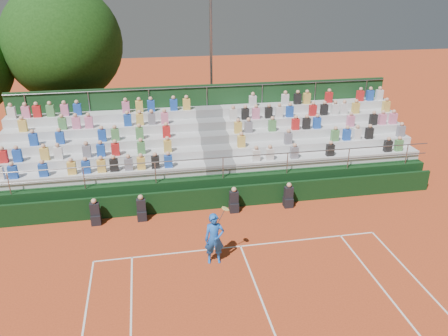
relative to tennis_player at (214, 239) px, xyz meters
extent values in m
plane|color=#BE461F|center=(1.14, 0.79, -0.98)|extent=(90.00, 90.00, 0.00)
cube|color=white|center=(1.14, 0.79, -0.97)|extent=(11.00, 0.06, 0.01)
cube|color=white|center=(1.14, -2.41, -0.97)|extent=(0.06, 6.40, 0.01)
cube|color=black|center=(1.14, 3.99, -0.48)|extent=(20.00, 0.15, 1.00)
cube|color=black|center=(-4.45, 3.54, -0.76)|extent=(0.40, 0.40, 0.44)
cube|color=black|center=(-4.45, 3.54, -0.28)|extent=(0.38, 0.25, 0.55)
sphere|color=tan|center=(-4.45, 3.54, 0.10)|extent=(0.22, 0.22, 0.22)
cube|color=black|center=(-2.56, 3.54, -0.76)|extent=(0.40, 0.40, 0.44)
cube|color=black|center=(-2.56, 3.54, -0.28)|extent=(0.38, 0.25, 0.55)
sphere|color=tan|center=(-2.56, 3.54, 0.10)|extent=(0.22, 0.22, 0.22)
cube|color=black|center=(1.44, 3.54, -0.76)|extent=(0.40, 0.40, 0.44)
cube|color=black|center=(1.44, 3.54, -0.28)|extent=(0.38, 0.25, 0.55)
sphere|color=tan|center=(1.44, 3.54, 0.10)|extent=(0.22, 0.22, 0.22)
cube|color=black|center=(3.94, 3.54, -0.76)|extent=(0.40, 0.40, 0.44)
cube|color=black|center=(3.94, 3.54, -0.28)|extent=(0.38, 0.25, 0.55)
sphere|color=tan|center=(3.94, 3.54, 0.10)|extent=(0.22, 0.22, 0.22)
cube|color=black|center=(1.14, 7.09, -0.38)|extent=(20.00, 5.20, 1.20)
cube|color=silver|center=(-4.21, 5.42, 0.43)|extent=(9.30, 0.85, 0.42)
cube|color=silver|center=(6.49, 5.42, 0.43)|extent=(9.30, 0.85, 0.42)
cube|color=slate|center=(1.14, 5.42, 0.43)|extent=(1.40, 0.85, 0.42)
cube|color=silver|center=(-4.21, 6.27, 0.85)|extent=(9.30, 0.85, 0.42)
cube|color=silver|center=(6.49, 6.27, 0.85)|extent=(9.30, 0.85, 0.42)
cube|color=slate|center=(1.14, 6.27, 0.85)|extent=(1.40, 0.85, 0.42)
cube|color=silver|center=(-4.21, 7.12, 1.27)|extent=(9.30, 0.85, 0.42)
cube|color=silver|center=(6.49, 7.12, 1.27)|extent=(9.30, 0.85, 0.42)
cube|color=slate|center=(1.14, 7.12, 1.27)|extent=(1.40, 0.85, 0.42)
cube|color=silver|center=(-4.21, 7.97, 1.69)|extent=(9.30, 0.85, 0.42)
cube|color=silver|center=(6.49, 7.97, 1.69)|extent=(9.30, 0.85, 0.42)
cube|color=slate|center=(1.14, 7.97, 1.69)|extent=(1.40, 0.85, 0.42)
cube|color=silver|center=(-4.21, 8.82, 2.11)|extent=(9.30, 0.85, 0.42)
cube|color=silver|center=(6.49, 8.82, 2.11)|extent=(9.30, 0.85, 0.42)
cube|color=slate|center=(1.14, 8.82, 2.11)|extent=(1.40, 0.85, 0.42)
cube|color=#173D1C|center=(1.14, 9.34, 1.22)|extent=(20.00, 0.12, 4.40)
cylinder|color=gray|center=(1.14, 4.54, 1.22)|extent=(20.00, 0.05, 0.05)
cylinder|color=gray|center=(1.14, 9.24, 3.32)|extent=(20.00, 0.05, 0.05)
cube|color=#1E4CB2|center=(-7.84, 5.27, 0.92)|extent=(0.36, 0.24, 0.56)
cube|color=#1E4CB2|center=(-6.61, 5.27, 0.92)|extent=(0.36, 0.24, 0.56)
cube|color=gold|center=(-5.43, 5.27, 0.92)|extent=(0.36, 0.24, 0.56)
cube|color=#1E4CB2|center=(-4.83, 5.27, 0.92)|extent=(0.36, 0.24, 0.56)
cube|color=gold|center=(-4.17, 5.27, 0.92)|extent=(0.36, 0.24, 0.56)
cube|color=black|center=(-3.63, 5.27, 0.92)|extent=(0.36, 0.24, 0.56)
cube|color=slate|center=(-3.00, 5.27, 0.92)|extent=(0.36, 0.24, 0.56)
cube|color=gold|center=(-2.45, 5.27, 0.92)|extent=(0.36, 0.24, 0.56)
cube|color=black|center=(-1.82, 5.27, 0.92)|extent=(0.36, 0.24, 0.56)
cube|color=#1E4CB2|center=(-1.24, 5.27, 0.92)|extent=(0.36, 0.24, 0.56)
cube|color=red|center=(-8.37, 6.12, 1.34)|extent=(0.36, 0.24, 0.56)
cube|color=#1E4CB2|center=(-7.78, 6.12, 1.34)|extent=(0.36, 0.24, 0.56)
cube|color=gold|center=(-6.64, 6.12, 1.34)|extent=(0.36, 0.24, 0.56)
cube|color=silver|center=(-6.05, 6.12, 1.34)|extent=(0.36, 0.24, 0.56)
cube|color=slate|center=(-4.83, 6.12, 1.34)|extent=(0.36, 0.24, 0.56)
cube|color=#1E4CB2|center=(-4.21, 6.12, 1.34)|extent=(0.36, 0.24, 0.56)
cube|color=red|center=(-3.56, 6.12, 1.34)|extent=(0.36, 0.24, 0.56)
cube|color=#4C8C4C|center=(-2.41, 6.12, 1.34)|extent=(0.36, 0.24, 0.56)
cube|color=gold|center=(-1.19, 6.12, 1.34)|extent=(0.36, 0.24, 0.56)
cube|color=#1E4CB2|center=(-7.21, 6.97, 1.76)|extent=(0.36, 0.24, 0.56)
cube|color=#1E4CB2|center=(-6.05, 6.97, 1.76)|extent=(0.36, 0.24, 0.56)
cube|color=#1E4CB2|center=(-4.17, 6.97, 1.76)|extent=(0.36, 0.24, 0.56)
cube|color=#4C8C4C|center=(-3.57, 6.97, 1.76)|extent=(0.36, 0.24, 0.56)
cube|color=#4C8C4C|center=(-2.44, 6.97, 1.76)|extent=(0.36, 0.24, 0.56)
cube|color=red|center=(-1.17, 6.97, 1.76)|extent=(0.36, 0.24, 0.56)
cube|color=gold|center=(-7.79, 7.82, 2.18)|extent=(0.36, 0.24, 0.56)
cube|color=#4C8C4C|center=(-6.01, 7.82, 2.18)|extent=(0.36, 0.24, 0.56)
cube|color=pink|center=(-5.38, 7.82, 2.18)|extent=(0.36, 0.24, 0.56)
cube|color=pink|center=(-4.80, 7.82, 2.18)|extent=(0.36, 0.24, 0.56)
cube|color=#1E4CB2|center=(-2.98, 7.82, 2.18)|extent=(0.36, 0.24, 0.56)
cube|color=gold|center=(-2.39, 7.82, 2.18)|extent=(0.36, 0.24, 0.56)
cube|color=slate|center=(-1.82, 7.82, 2.18)|extent=(0.36, 0.24, 0.56)
cube|color=pink|center=(-1.19, 7.82, 2.18)|extent=(0.36, 0.24, 0.56)
cube|color=silver|center=(-8.41, 8.67, 2.60)|extent=(0.36, 0.24, 0.56)
cube|color=pink|center=(-7.76, 8.67, 2.60)|extent=(0.36, 0.24, 0.56)
cube|color=red|center=(-7.25, 8.67, 2.60)|extent=(0.36, 0.24, 0.56)
cube|color=#4C8C4C|center=(-6.63, 8.67, 2.60)|extent=(0.36, 0.24, 0.56)
cube|color=pink|center=(-5.97, 8.67, 2.60)|extent=(0.36, 0.24, 0.56)
cube|color=#1E4CB2|center=(-5.37, 8.67, 2.60)|extent=(0.36, 0.24, 0.56)
cube|color=pink|center=(-3.04, 8.67, 2.60)|extent=(0.36, 0.24, 0.56)
cube|color=gold|center=(-2.38, 8.67, 2.60)|extent=(0.36, 0.24, 0.56)
cube|color=#1E4CB2|center=(-1.80, 8.67, 2.60)|extent=(0.36, 0.24, 0.56)
cube|color=#1E4CB2|center=(-0.66, 8.67, 2.60)|extent=(0.36, 0.24, 0.56)
cube|color=gold|center=(0.00, 8.67, 2.60)|extent=(0.36, 0.24, 0.56)
cube|color=silver|center=(2.85, 5.27, 0.92)|extent=(0.36, 0.24, 0.56)
cube|color=silver|center=(3.51, 5.27, 0.92)|extent=(0.36, 0.24, 0.56)
cube|color=slate|center=(4.71, 5.27, 0.92)|extent=(0.36, 0.24, 0.56)
cube|color=black|center=(6.52, 5.27, 0.92)|extent=(0.36, 0.24, 0.56)
cube|color=black|center=(9.54, 5.27, 0.92)|extent=(0.36, 0.24, 0.56)
cube|color=#4C8C4C|center=(10.12, 5.27, 0.92)|extent=(0.36, 0.24, 0.56)
cube|color=gold|center=(2.32, 6.12, 1.34)|extent=(0.36, 0.24, 0.56)
cube|color=slate|center=(4.66, 6.12, 1.34)|extent=(0.36, 0.24, 0.56)
cube|color=#4C8C4C|center=(7.09, 6.12, 1.34)|extent=(0.36, 0.24, 0.56)
cube|color=#1E4CB2|center=(7.71, 6.12, 1.34)|extent=(0.36, 0.24, 0.56)
cube|color=silver|center=(8.26, 6.12, 1.34)|extent=(0.36, 0.24, 0.56)
cube|color=black|center=(8.93, 6.12, 1.34)|extent=(0.36, 0.24, 0.56)
cube|color=slate|center=(10.67, 6.12, 1.34)|extent=(0.36, 0.24, 0.56)
cube|color=gold|center=(2.34, 6.97, 1.76)|extent=(0.36, 0.24, 0.56)
cube|color=slate|center=(2.87, 6.97, 1.76)|extent=(0.36, 0.24, 0.56)
cube|color=#4C8C4C|center=(4.08, 6.97, 1.76)|extent=(0.36, 0.24, 0.56)
cube|color=red|center=(5.30, 6.97, 1.76)|extent=(0.36, 0.24, 0.56)
cube|color=black|center=(5.88, 6.97, 1.76)|extent=(0.36, 0.24, 0.56)
cube|color=#1E4CB2|center=(6.44, 6.97, 1.76)|extent=(0.36, 0.24, 0.56)
cube|color=pink|center=(8.27, 6.97, 1.76)|extent=(0.36, 0.24, 0.56)
cube|color=black|center=(9.54, 6.97, 1.76)|extent=(0.36, 0.24, 0.56)
cube|color=pink|center=(10.05, 6.97, 1.76)|extent=(0.36, 0.24, 0.56)
cube|color=pink|center=(10.66, 6.97, 1.76)|extent=(0.36, 0.24, 0.56)
cube|color=silver|center=(2.26, 7.82, 2.18)|extent=(0.36, 0.24, 0.56)
cube|color=black|center=(2.89, 7.82, 2.18)|extent=(0.36, 0.24, 0.56)
cube|color=pink|center=(3.45, 7.82, 2.18)|extent=(0.36, 0.24, 0.56)
cube|color=black|center=(4.12, 7.82, 2.18)|extent=(0.36, 0.24, 0.56)
cube|color=silver|center=(4.68, 7.82, 2.18)|extent=(0.36, 0.24, 0.56)
cube|color=#1E4CB2|center=(5.25, 7.82, 2.18)|extent=(0.36, 0.24, 0.56)
cube|color=red|center=(6.51, 7.82, 2.18)|extent=(0.36, 0.24, 0.56)
cube|color=black|center=(7.14, 7.82, 2.18)|extent=(0.36, 0.24, 0.56)
cube|color=silver|center=(7.73, 7.82, 2.18)|extent=(0.36, 0.24, 0.56)
cube|color=silver|center=(8.25, 7.82, 2.18)|extent=(0.36, 0.24, 0.56)
cube|color=gold|center=(8.91, 7.82, 2.18)|extent=(0.36, 0.24, 0.56)
cube|color=gold|center=(10.67, 7.82, 2.18)|extent=(0.36, 0.24, 0.56)
cube|color=silver|center=(3.48, 8.67, 2.60)|extent=(0.36, 0.24, 0.56)
cube|color=silver|center=(5.25, 8.67, 2.60)|extent=(0.36, 0.24, 0.56)
cube|color=black|center=(5.94, 8.67, 2.60)|extent=(0.36, 0.24, 0.56)
cube|color=gold|center=(6.46, 8.67, 2.60)|extent=(0.36, 0.24, 0.56)
cube|color=red|center=(7.72, 8.67, 2.60)|extent=(0.36, 0.24, 0.56)
cube|color=red|center=(9.53, 8.67, 2.60)|extent=(0.36, 0.24, 0.56)
cube|color=#1E4CB2|center=(10.12, 8.67, 2.60)|extent=(0.36, 0.24, 0.56)
cube|color=silver|center=(10.67, 8.67, 2.60)|extent=(0.36, 0.24, 0.56)
imported|color=blue|center=(0.00, 0.00, 0.00)|extent=(0.74, 0.51, 1.95)
cylinder|color=gray|center=(0.25, 0.00, 0.87)|extent=(0.26, 0.03, 0.51)
cylinder|color=#E5D866|center=(0.40, 0.00, 1.17)|extent=(0.26, 0.28, 0.14)
cylinder|color=#3B2515|center=(-6.32, 13.06, 0.82)|extent=(0.50, 0.50, 3.60)
sphere|color=#13350E|center=(-6.32, 13.06, 5.22)|extent=(6.49, 6.49, 6.49)
cylinder|color=gray|center=(1.97, 12.96, 3.36)|extent=(0.16, 0.16, 8.68)
camera|label=1|loc=(-2.07, -13.06, 8.49)|focal=35.00mm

